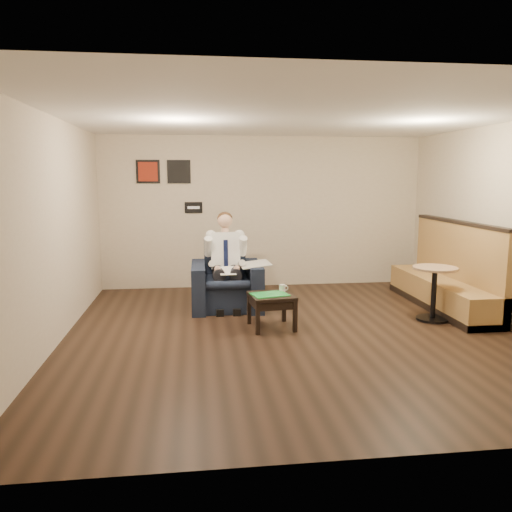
{
  "coord_description": "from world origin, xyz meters",
  "views": [
    {
      "loc": [
        -1.3,
        -6.27,
        2.06
      ],
      "look_at": [
        -0.37,
        1.2,
        0.86
      ],
      "focal_mm": 35.0,
      "sensor_mm": 36.0,
      "label": 1
    }
  ],
  "objects": [
    {
      "name": "wall_left",
      "position": [
        -3.0,
        0.0,
        1.4
      ],
      "size": [
        0.02,
        6.0,
        2.8
      ],
      "primitive_type": "cube",
      "color": "beige",
      "rests_on": "ground"
    },
    {
      "name": "ceiling",
      "position": [
        0.0,
        0.0,
        2.8
      ],
      "size": [
        6.0,
        6.0,
        0.02
      ],
      "primitive_type": "cube",
      "color": "white",
      "rests_on": "wall_back"
    },
    {
      "name": "side_table",
      "position": [
        -0.27,
        0.28,
        0.24
      ],
      "size": [
        0.64,
        0.64,
        0.47
      ],
      "primitive_type": "cube",
      "rotation": [
        0.0,
        0.0,
        0.11
      ],
      "color": "black",
      "rests_on": "ground"
    },
    {
      "name": "art_print_right",
      "position": [
        -1.55,
        2.98,
        2.15
      ],
      "size": [
        0.42,
        0.03,
        0.42
      ],
      "primitive_type": "cube",
      "color": "black",
      "rests_on": "wall_back"
    },
    {
      "name": "armchair",
      "position": [
        -0.81,
        1.43,
        0.53
      ],
      "size": [
        1.1,
        1.1,
        1.05
      ],
      "primitive_type": "cube",
      "rotation": [
        0.0,
        0.0,
        -0.01
      ],
      "color": "black",
      "rests_on": "ground"
    },
    {
      "name": "banquette",
      "position": [
        2.59,
        1.03,
        0.68
      ],
      "size": [
        0.63,
        2.65,
        1.35
      ],
      "primitive_type": "cube",
      "color": "#A0763E",
      "rests_on": "ground"
    },
    {
      "name": "coffee_mug",
      "position": [
        -0.09,
        0.43,
        0.52
      ],
      "size": [
        0.1,
        0.1,
        0.1
      ],
      "primitive_type": "cylinder",
      "rotation": [
        0.0,
        0.0,
        0.11
      ],
      "color": "white",
      "rests_on": "side_table"
    },
    {
      "name": "cafe_table",
      "position": [
        2.12,
        0.38,
        0.39
      ],
      "size": [
        0.69,
        0.69,
        0.78
      ],
      "primitive_type": "cylinder",
      "rotation": [
        0.0,
        0.0,
        -0.1
      ],
      "color": "tan",
      "rests_on": "ground"
    },
    {
      "name": "smartphone",
      "position": [
        -0.23,
        0.46,
        0.48
      ],
      "size": [
        0.15,
        0.08,
        0.01
      ],
      "primitive_type": "cube",
      "rotation": [
        0.0,
        0.0,
        -0.06
      ],
      "color": "black",
      "rests_on": "side_table"
    },
    {
      "name": "wall_right",
      "position": [
        3.0,
        0.0,
        1.4
      ],
      "size": [
        0.02,
        6.0,
        2.8
      ],
      "primitive_type": "cube",
      "color": "beige",
      "rests_on": "ground"
    },
    {
      "name": "newspaper",
      "position": [
        -0.37,
        1.32,
        0.71
      ],
      "size": [
        0.48,
        0.59,
        0.01
      ],
      "primitive_type": "cube",
      "rotation": [
        0.0,
        0.0,
        0.04
      ],
      "color": "silver",
      "rests_on": "armchair"
    },
    {
      "name": "wall_back",
      "position": [
        0.0,
        3.0,
        1.4
      ],
      "size": [
        6.0,
        0.02,
        2.8
      ],
      "primitive_type": "cube",
      "color": "beige",
      "rests_on": "ground"
    },
    {
      "name": "seating_sign",
      "position": [
        -1.3,
        2.98,
        1.5
      ],
      "size": [
        0.32,
        0.02,
        0.2
      ],
      "primitive_type": "cube",
      "color": "black",
      "rests_on": "wall_back"
    },
    {
      "name": "wall_front",
      "position": [
        0.0,
        -3.0,
        1.4
      ],
      "size": [
        6.0,
        0.02,
        2.8
      ],
      "primitive_type": "cube",
      "color": "beige",
      "rests_on": "ground"
    },
    {
      "name": "green_folder",
      "position": [
        -0.29,
        0.26,
        0.48
      ],
      "size": [
        0.54,
        0.44,
        0.01
      ],
      "primitive_type": "cube",
      "rotation": [
        0.0,
        0.0,
        0.25
      ],
      "color": "green",
      "rests_on": "side_table"
    },
    {
      "name": "lap_papers",
      "position": [
        -0.81,
        1.18,
        0.65
      ],
      "size": [
        0.26,
        0.36,
        0.01
      ],
      "primitive_type": "cube",
      "rotation": [
        0.0,
        0.0,
        0.06
      ],
      "color": "white",
      "rests_on": "seated_man"
    },
    {
      "name": "seated_man",
      "position": [
        -0.81,
        1.3,
        0.72
      ],
      "size": [
        0.7,
        1.03,
        1.44
      ],
      "primitive_type": null,
      "rotation": [
        0.0,
        0.0,
        -0.01
      ],
      "color": "white",
      "rests_on": "armchair"
    },
    {
      "name": "art_print_left",
      "position": [
        -2.1,
        2.98,
        2.15
      ],
      "size": [
        0.42,
        0.03,
        0.42
      ],
      "primitive_type": "cube",
      "color": "maroon",
      "rests_on": "wall_back"
    },
    {
      "name": "ground",
      "position": [
        0.0,
        0.0,
        0.0
      ],
      "size": [
        6.0,
        6.0,
        0.0
      ],
      "primitive_type": "plane",
      "color": "black",
      "rests_on": "ground"
    }
  ]
}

